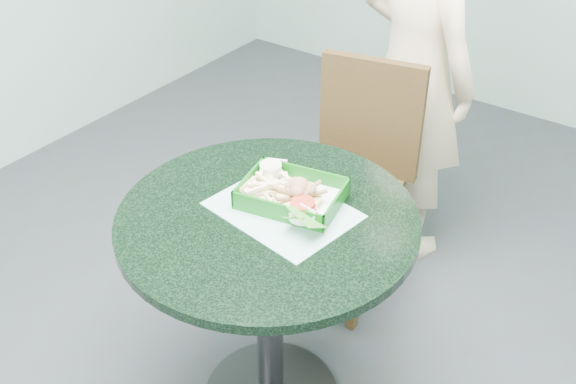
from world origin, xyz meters
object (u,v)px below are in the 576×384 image
Objects in this scene: cafe_table at (269,267)px; sauce_ramekin at (278,172)px; diner_person at (414,66)px; dining_chair at (355,167)px; crab_sandwich at (297,198)px; food_basket at (292,203)px.

sauce_ramekin is at bearing 116.56° from cafe_table.
diner_person is at bearing 90.41° from sauce_ramekin.
dining_chair reaches higher than crab_sandwich.
diner_person reaches higher than sauce_ramekin.
cafe_table is 0.91× the size of dining_chair.
food_basket is (0.02, 0.09, 0.19)m from cafe_table.
sauce_ramekin reaches higher than cafe_table.
dining_chair is at bearing 104.51° from crab_sandwich.
crab_sandwich reaches higher than cafe_table.
cafe_table is 0.24m from crab_sandwich.
dining_chair is 0.59m from sauce_ramekin.
crab_sandwich reaches higher than food_basket.
food_basket is at bearing -33.61° from sauce_ramekin.
dining_chair is 7.33× the size of crab_sandwich.
diner_person is (0.03, 0.36, 0.28)m from dining_chair.
cafe_table is 6.66× the size of crab_sandwich.
cafe_table is 0.52× the size of diner_person.
crab_sandwich is (0.05, 0.08, 0.22)m from cafe_table.
sauce_ramekin reaches higher than food_basket.
cafe_table is 0.69m from dining_chair.
food_basket is 4.28× the size of sauce_ramekin.
diner_person is at bearing 73.42° from dining_chair.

